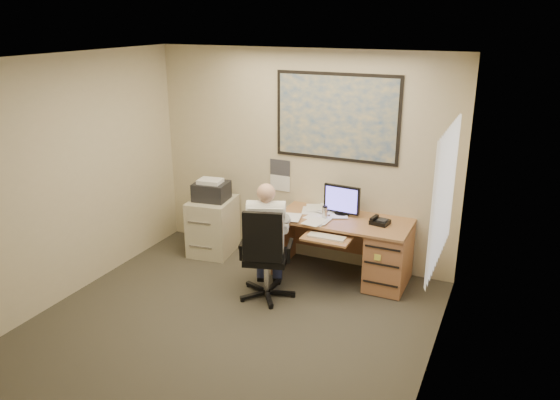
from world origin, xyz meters
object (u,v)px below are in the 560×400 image
at_px(office_chair, 263,271).
at_px(filing_cabinet, 213,221).
at_px(person, 267,241).
at_px(desk, 369,247).

bearing_deg(office_chair, filing_cabinet, 127.57).
bearing_deg(filing_cabinet, person, -40.60).
bearing_deg(person, filing_cabinet, 126.18).
xyz_separation_m(desk, filing_cabinet, (-2.14, -0.04, 0.00)).
bearing_deg(filing_cabinet, office_chair, -43.55).
distance_m(filing_cabinet, person, 1.44).
bearing_deg(person, desk, 20.05).
xyz_separation_m(desk, person, (-0.95, -0.82, 0.22)).
distance_m(office_chair, person, 0.36).
distance_m(filing_cabinet, office_chair, 1.46).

